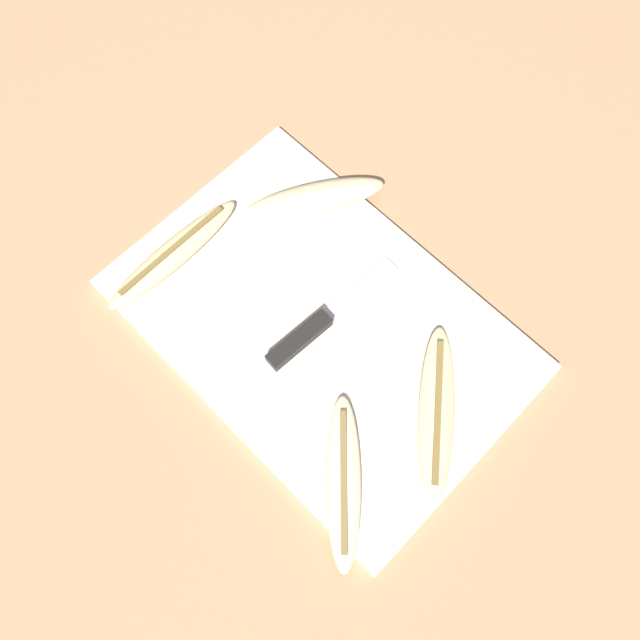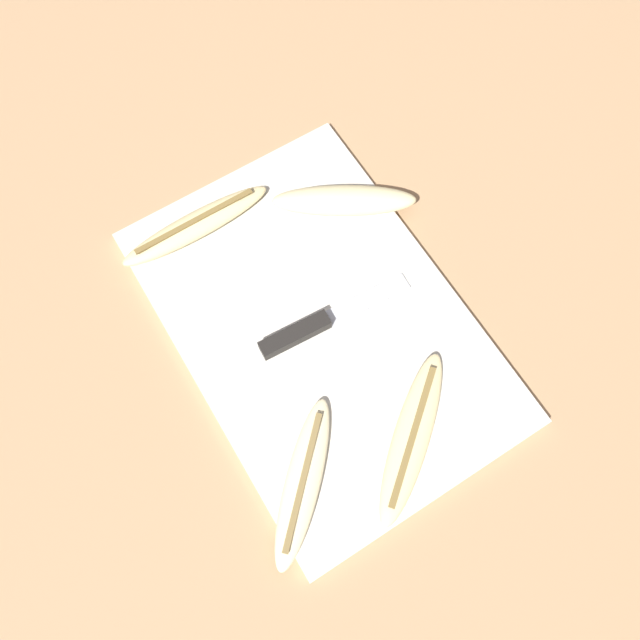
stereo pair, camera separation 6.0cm
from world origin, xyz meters
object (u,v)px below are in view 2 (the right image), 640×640
object	(u,v)px
knife	(308,328)
banana_cream_curved	(303,482)
banana_mellow_near	(196,225)
banana_ripe_center	(412,437)
banana_soft_right	(344,200)

from	to	relation	value
knife	banana_cream_curved	distance (m)	0.18
banana_mellow_near	banana_ripe_center	size ratio (longest dim) A/B	1.11
knife	banana_mellow_near	size ratio (longest dim) A/B	0.98
banana_mellow_near	banana_ripe_center	xyz separation A→B (m)	(0.37, 0.08, -0.00)
banana_soft_right	knife	bearing A→B (deg)	-46.56
banana_ripe_center	knife	bearing A→B (deg)	-169.76
knife	banana_soft_right	world-z (taller)	banana_soft_right
knife	banana_ripe_center	distance (m)	0.18
banana_ripe_center	banana_soft_right	bearing A→B (deg)	161.78
banana_ripe_center	banana_soft_right	xyz separation A→B (m)	(-0.30, 0.10, 0.01)
banana_cream_curved	banana_soft_right	bearing A→B (deg)	140.10
banana_ripe_center	banana_cream_curved	bearing A→B (deg)	-99.77
banana_mellow_near	banana_cream_curved	bearing A→B (deg)	-8.14
banana_ripe_center	banana_soft_right	world-z (taller)	banana_soft_right
knife	banana_ripe_center	world-z (taller)	same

